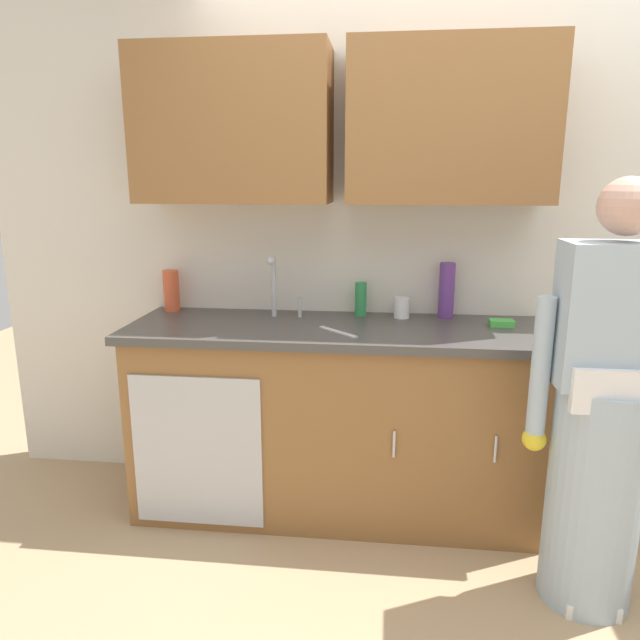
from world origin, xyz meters
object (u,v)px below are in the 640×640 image
object	(u,v)px
person_at_sink	(601,434)
knife_on_counter	(338,332)
bottle_cleaner_spray	(361,299)
sponge	(502,323)
bottle_water_tall	(447,290)
sink	(277,326)
cup_by_sink	(402,307)
bottle_soap	(171,291)

from	to	relation	value
person_at_sink	knife_on_counter	bearing A→B (deg)	157.50
bottle_cleaner_spray	sponge	world-z (taller)	bottle_cleaner_spray
bottle_cleaner_spray	bottle_water_tall	xyz separation A→B (m)	(0.42, 0.01, 0.05)
sink	person_at_sink	size ratio (longest dim) A/B	0.31
cup_by_sink	sponge	distance (m)	0.48
bottle_cleaner_spray	sponge	distance (m)	0.68
person_at_sink	bottle_soap	world-z (taller)	person_at_sink
sink	sponge	size ratio (longest dim) A/B	4.55
person_at_sink	knife_on_counter	distance (m)	1.13
sink	person_at_sink	xyz separation A→B (m)	(1.32, -0.56, -0.23)
cup_by_sink	sponge	size ratio (longest dim) A/B	0.95
sink	sponge	world-z (taller)	sink
sink	sponge	distance (m)	1.06
bottle_soap	person_at_sink	bearing A→B (deg)	-21.96
cup_by_sink	knife_on_counter	xyz separation A→B (m)	(-0.29, -0.33, -0.05)
bottle_water_tall	cup_by_sink	distance (m)	0.24
sink	bottle_water_tall	bearing A→B (deg)	15.02
bottle_cleaner_spray	bottle_water_tall	distance (m)	0.43
bottle_water_tall	sponge	size ratio (longest dim) A/B	2.48
person_at_sink	sponge	bearing A→B (deg)	112.70
person_at_sink	cup_by_sink	size ratio (longest dim) A/B	15.56
sink	bottle_cleaner_spray	size ratio (longest dim) A/B	2.93
knife_on_counter	sink	bearing A→B (deg)	20.02
person_at_sink	sponge	xyz separation A→B (m)	(-0.26, 0.62, 0.26)
sponge	bottle_water_tall	bearing A→B (deg)	148.15
sink	knife_on_counter	xyz separation A→B (m)	(0.31, -0.14, 0.02)
bottle_cleaner_spray	knife_on_counter	world-z (taller)	bottle_cleaner_spray
knife_on_counter	sponge	distance (m)	0.78
person_at_sink	sponge	world-z (taller)	person_at_sink
bottle_water_tall	sponge	bearing A→B (deg)	-31.85
knife_on_counter	sponge	bearing A→B (deg)	-120.44
person_at_sink	bottle_cleaner_spray	distance (m)	1.25
person_at_sink	bottle_water_tall	xyz separation A→B (m)	(-0.51, 0.78, 0.38)
sink	bottle_water_tall	xyz separation A→B (m)	(0.81, 0.22, 0.15)
bottle_cleaner_spray	sink	bearing A→B (deg)	-152.34
person_at_sink	bottle_cleaner_spray	xyz separation A→B (m)	(-0.93, 0.76, 0.33)
person_at_sink	bottle_cleaner_spray	world-z (taller)	person_at_sink
sink	bottle_cleaner_spray	world-z (taller)	sink
bottle_soap	sponge	bearing A→B (deg)	-5.10
cup_by_sink	knife_on_counter	distance (m)	0.44
bottle_water_tall	bottle_soap	distance (m)	1.41
knife_on_counter	bottle_water_tall	bearing A→B (deg)	-100.56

